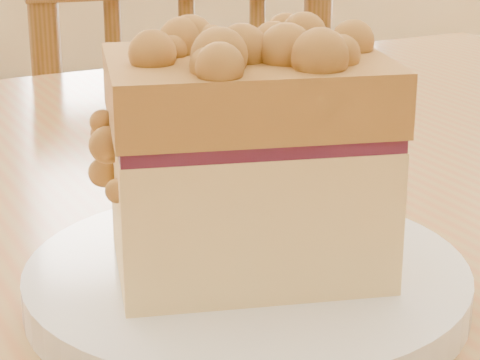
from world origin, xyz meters
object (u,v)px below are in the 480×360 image
(cake_slice, at_px, (248,155))
(cafe_table_main, at_px, (117,352))
(plate, at_px, (247,282))
(cafe_chair_main, at_px, (168,248))

(cake_slice, bearing_deg, cafe_table_main, 117.20)
(plate, relative_size, cake_slice, 1.54)
(cafe_table_main, distance_m, cake_slice, 0.22)
(plate, xyz_separation_m, cake_slice, (0.00, 0.00, 0.07))
(cafe_table_main, relative_size, cafe_chair_main, 1.68)
(cafe_table_main, relative_size, plate, 6.66)
(cafe_chair_main, bearing_deg, cafe_table_main, 75.58)
(cafe_table_main, bearing_deg, plate, -79.80)
(cafe_chair_main, bearing_deg, cake_slice, 81.45)
(cafe_table_main, height_order, cafe_chair_main, cafe_chair_main)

